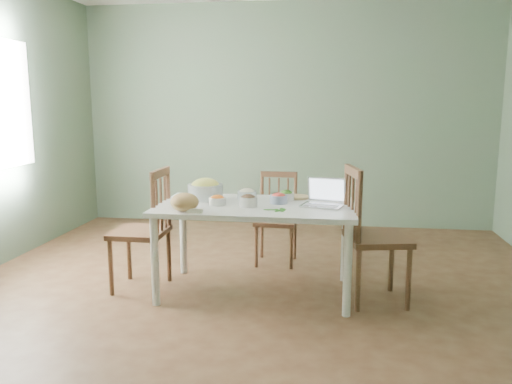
# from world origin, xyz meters

# --- Properties ---
(floor) EXTENTS (5.00, 5.00, 0.00)m
(floor) POSITION_xyz_m (0.00, 0.00, 0.00)
(floor) COLOR #452718
(floor) RESTS_ON ground
(wall_back) EXTENTS (5.00, 0.00, 2.70)m
(wall_back) POSITION_xyz_m (0.00, 2.50, 1.35)
(wall_back) COLOR #5E6D5B
(wall_back) RESTS_ON ground
(wall_front) EXTENTS (5.00, 0.00, 2.70)m
(wall_front) POSITION_xyz_m (0.00, -2.50, 1.35)
(wall_front) COLOR #5E6D5B
(wall_front) RESTS_ON ground
(dining_table) EXTENTS (1.54, 0.87, 0.72)m
(dining_table) POSITION_xyz_m (-0.01, 0.11, 0.36)
(dining_table) COLOR white
(dining_table) RESTS_ON floor
(chair_far) EXTENTS (0.39, 0.38, 0.86)m
(chair_far) POSITION_xyz_m (0.06, 0.89, 0.43)
(chair_far) COLOR #341F0F
(chair_far) RESTS_ON floor
(chair_left) EXTENTS (0.42, 0.44, 0.99)m
(chair_left) POSITION_xyz_m (-0.96, 0.07, 0.50)
(chair_left) COLOR #341F0F
(chair_left) RESTS_ON floor
(chair_right) EXTENTS (0.52, 0.54, 1.04)m
(chair_right) POSITION_xyz_m (0.92, 0.06, 0.52)
(chair_right) COLOR #341F0F
(chair_right) RESTS_ON floor
(bread_boule) EXTENTS (0.22, 0.22, 0.14)m
(bread_boule) POSITION_xyz_m (-0.50, -0.20, 0.79)
(bread_boule) COLOR tan
(bread_boule) RESTS_ON dining_table
(butter_stick) EXTENTS (0.12, 0.04, 0.03)m
(butter_stick) POSITION_xyz_m (-0.41, -0.25, 0.74)
(butter_stick) COLOR white
(butter_stick) RESTS_ON dining_table
(bowl_squash) EXTENTS (0.31, 0.31, 0.17)m
(bowl_squash) POSITION_xyz_m (-0.46, 0.28, 0.81)
(bowl_squash) COLOR #EBD65F
(bowl_squash) RESTS_ON dining_table
(bowl_carrot) EXTENTS (0.16, 0.16, 0.07)m
(bowl_carrot) POSITION_xyz_m (-0.31, 0.06, 0.76)
(bowl_carrot) COLOR #CA6B23
(bowl_carrot) RESTS_ON dining_table
(bowl_onion) EXTENTS (0.18, 0.18, 0.09)m
(bowl_onion) POSITION_xyz_m (-0.12, 0.33, 0.76)
(bowl_onion) COLOR silver
(bowl_onion) RESTS_ON dining_table
(bowl_mushroom) EXTENTS (0.14, 0.14, 0.09)m
(bowl_mushroom) POSITION_xyz_m (-0.06, 0.03, 0.77)
(bowl_mushroom) COLOR black
(bowl_mushroom) RESTS_ON dining_table
(bowl_redpep) EXTENTS (0.18, 0.18, 0.08)m
(bowl_redpep) POSITION_xyz_m (0.16, 0.19, 0.76)
(bowl_redpep) COLOR #E34129
(bowl_redpep) RESTS_ON dining_table
(bowl_broccoli) EXTENTS (0.14, 0.14, 0.08)m
(bowl_broccoli) POSITION_xyz_m (0.21, 0.33, 0.76)
(bowl_broccoli) COLOR #174909
(bowl_broccoli) RESTS_ON dining_table
(flatbread) EXTENTS (0.21, 0.21, 0.02)m
(flatbread) POSITION_xyz_m (0.29, 0.43, 0.73)
(flatbread) COLOR tan
(flatbread) RESTS_ON dining_table
(basil_bunch) EXTENTS (0.19, 0.19, 0.02)m
(basil_bunch) POSITION_xyz_m (0.16, -0.08, 0.73)
(basil_bunch) COLOR #175012
(basil_bunch) RESTS_ON dining_table
(laptop) EXTENTS (0.36, 0.33, 0.21)m
(laptop) POSITION_xyz_m (0.50, 0.12, 0.83)
(laptop) COLOR silver
(laptop) RESTS_ON dining_table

